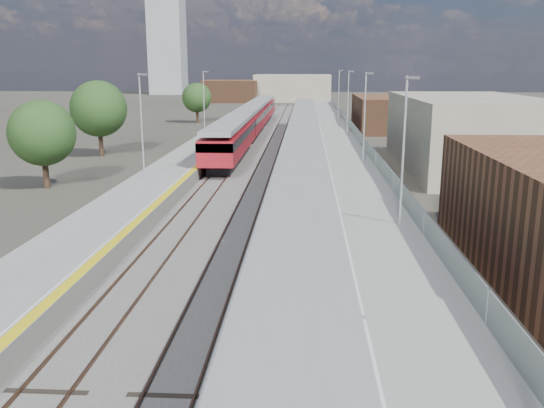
{
  "coord_description": "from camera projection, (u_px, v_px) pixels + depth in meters",
  "views": [
    {
      "loc": [
        1.67,
        -7.15,
        8.93
      ],
      "look_at": [
        0.02,
        21.01,
        2.2
      ],
      "focal_mm": 38.0,
      "sensor_mm": 36.0,
      "label": 1
    }
  ],
  "objects": [
    {
      "name": "platform_right",
      "position": [
        340.0,
        150.0,
        59.66
      ],
      "size": [
        4.7,
        155.0,
        8.52
      ],
      "color": "slate",
      "rests_on": "ground"
    },
    {
      "name": "tree_d",
      "position": [
        479.0,
        114.0,
        68.59
      ],
      "size": [
        4.14,
        4.14,
        5.6
      ],
      "color": "#382619",
      "rests_on": "ground"
    },
    {
      "name": "buildings",
      "position": [
        227.0,
        60.0,
        142.24
      ],
      "size": [
        72.0,
        185.5,
        40.0
      ],
      "color": "brown",
      "rests_on": "ground"
    },
    {
      "name": "tree_b",
      "position": [
        99.0,
        109.0,
        58.04
      ],
      "size": [
        5.65,
        5.65,
        7.66
      ],
      "color": "#382619",
      "rests_on": "ground"
    },
    {
      "name": "tracks",
      "position": [
        275.0,
        151.0,
        61.79
      ],
      "size": [
        8.96,
        160.0,
        0.17
      ],
      "color": "#4C3323",
      "rests_on": "ground"
    },
    {
      "name": "ground",
      "position": [
        289.0,
        158.0,
        57.66
      ],
      "size": [
        320.0,
        320.0,
        0.0
      ],
      "primitive_type": "plane",
      "color": "#47443A",
      "rests_on": "ground"
    },
    {
      "name": "red_train",
      "position": [
        251.0,
        119.0,
        75.1
      ],
      "size": [
        3.03,
        61.32,
        3.82
      ],
      "color": "black",
      "rests_on": "ground"
    },
    {
      "name": "ballast_bed",
      "position": [
        268.0,
        154.0,
        60.21
      ],
      "size": [
        10.5,
        155.0,
        0.06
      ],
      "primitive_type": "cube",
      "color": "#565451",
      "rests_on": "ground"
    },
    {
      "name": "tree_a",
      "position": [
        42.0,
        133.0,
        42.56
      ],
      "size": [
        4.87,
        4.87,
        6.6
      ],
      "color": "#382619",
      "rests_on": "ground"
    },
    {
      "name": "platform_left",
      "position": [
        204.0,
        149.0,
        60.48
      ],
      "size": [
        4.3,
        155.0,
        8.52
      ],
      "color": "slate",
      "rests_on": "ground"
    },
    {
      "name": "tree_c",
      "position": [
        197.0,
        98.0,
        93.58
      ],
      "size": [
        4.78,
        4.78,
        6.48
      ],
      "color": "#382619",
      "rests_on": "ground"
    },
    {
      "name": "green_train",
      "position": [
        303.0,
        147.0,
        48.05
      ],
      "size": [
        3.09,
        85.78,
        3.4
      ],
      "color": "black",
      "rests_on": "ground"
    }
  ]
}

